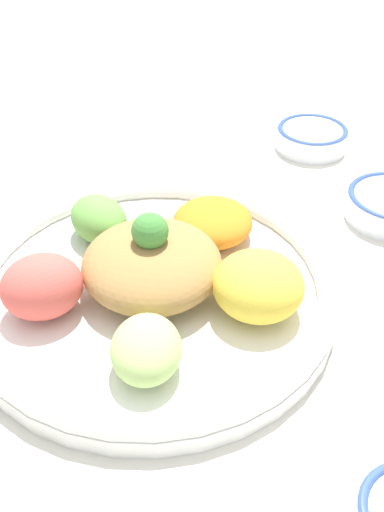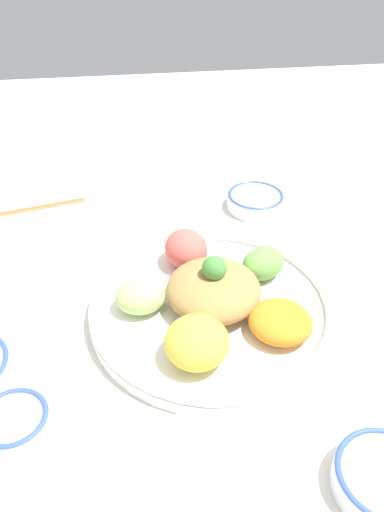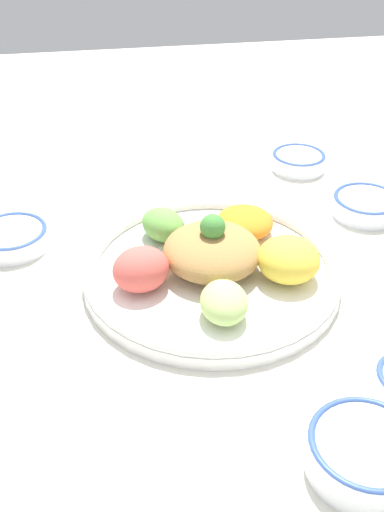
{
  "view_description": "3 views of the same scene",
  "coord_description": "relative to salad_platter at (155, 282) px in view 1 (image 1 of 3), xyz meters",
  "views": [
    {
      "loc": [
        -0.0,
        -0.46,
        0.43
      ],
      "look_at": [
        0.03,
        -0.03,
        0.08
      ],
      "focal_mm": 42.0,
      "sensor_mm": 36.0,
      "label": 1
    },
    {
      "loc": [
        0.54,
        -0.11,
        0.54
      ],
      "look_at": [
        -0.04,
        -0.03,
        0.09
      ],
      "focal_mm": 35.0,
      "sensor_mm": 36.0,
      "label": 2
    },
    {
      "loc": [
        -0.16,
        -0.69,
        0.53
      ],
      "look_at": [
        -0.04,
        -0.02,
        0.06
      ],
      "focal_mm": 42.0,
      "sensor_mm": 36.0,
      "label": 3
    }
  ],
  "objects": [
    {
      "name": "sauce_bowl_dark",
      "position": [
        0.23,
        0.32,
        -0.01
      ],
      "size": [
        0.1,
        0.1,
        0.03
      ],
      "color": "white",
      "rests_on": "ground_plane"
    },
    {
      "name": "ground_plane",
      "position": [
        0.01,
        0.0,
        -0.03
      ],
      "size": [
        2.4,
        2.4,
        0.0
      ],
      "primitive_type": "plane",
      "color": "silver"
    },
    {
      "name": "salad_platter",
      "position": [
        0.0,
        0.0,
        0.0
      ],
      "size": [
        0.37,
        0.37,
        0.11
      ],
      "color": "white",
      "rests_on": "ground_plane"
    }
  ]
}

